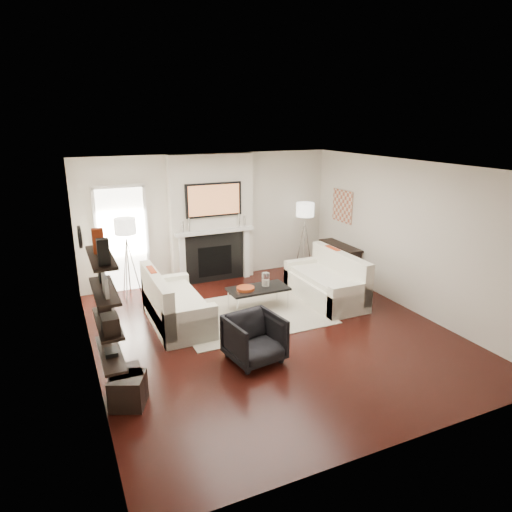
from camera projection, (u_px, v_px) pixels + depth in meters
name	position (u px, v px, depth m)	size (l,w,h in m)	color
room_envelope	(272.00, 254.00, 7.14)	(6.00, 6.00, 6.00)	black
chimney_breast	(212.00, 219.00, 9.64)	(1.80, 0.25, 2.70)	silver
fireplace_surround	(215.00, 258.00, 9.77)	(1.30, 0.02, 1.04)	black
firebox	(215.00, 261.00, 9.78)	(0.75, 0.02, 0.65)	black
mantel_pilaster_l	(183.00, 261.00, 9.45)	(0.12, 0.08, 1.10)	white
mantel_pilaster_r	(246.00, 253.00, 10.01)	(0.12, 0.08, 1.10)	white
mantel_shelf	(215.00, 231.00, 9.55)	(1.70, 0.18, 0.07)	white
tv_body	(214.00, 200.00, 9.38)	(1.20, 0.06, 0.70)	black
tv_screen	(214.00, 200.00, 9.35)	(1.10, 0.01, 0.62)	#BF723F
candlestick_l_tall	(189.00, 225.00, 9.29)	(0.04, 0.04, 0.30)	silver
candlestick_l_short	(183.00, 227.00, 9.24)	(0.04, 0.04, 0.24)	silver
candlestick_r_tall	(239.00, 220.00, 9.72)	(0.04, 0.04, 0.30)	silver
candlestick_r_short	(245.00, 221.00, 9.78)	(0.04, 0.04, 0.24)	silver
hallway_panel	(123.00, 240.00, 9.09)	(0.90, 0.02, 2.10)	white
door_trim_l	(97.00, 243.00, 8.89)	(0.06, 0.06, 2.16)	white
door_trim_r	(147.00, 238.00, 9.26)	(0.06, 0.06, 2.16)	white
door_trim_top	(118.00, 186.00, 8.76)	(1.02, 0.06, 0.06)	white
rug	(250.00, 314.00, 8.21)	(2.60, 2.00, 0.01)	#B4AA94
loveseat_left_base	(178.00, 312.00, 7.79)	(0.85, 1.80, 0.42)	white
loveseat_left_back	(157.00, 298.00, 7.57)	(0.18, 1.80, 0.80)	white
loveseat_left_arm_n	(191.00, 326.00, 7.06)	(0.85, 0.18, 0.60)	white
loveseat_left_arm_s	(166.00, 292.00, 8.47)	(0.85, 0.18, 0.60)	white
loveseat_left_cushion	(180.00, 297.00, 7.73)	(0.63, 1.44, 0.10)	white
pillow_left_orange	(152.00, 281.00, 7.77)	(0.10, 0.42, 0.42)	#B63916
pillow_left_charcoal	(160.00, 293.00, 7.25)	(0.10, 0.40, 0.40)	black
loveseat_right_base	(325.00, 290.00, 8.81)	(0.85, 1.80, 0.42)	white
loveseat_right_back	(340.00, 272.00, 8.85)	(0.18, 1.80, 0.80)	white
loveseat_right_arm_n	(350.00, 300.00, 8.07)	(0.85, 0.18, 0.60)	white
loveseat_right_arm_s	(304.00, 273.00, 9.49)	(0.85, 0.18, 0.60)	white
loveseat_right_cushion	(323.00, 277.00, 8.71)	(0.63, 1.44, 0.10)	white
pillow_right_orange	(332.00, 258.00, 9.05)	(0.10, 0.42, 0.42)	#B63916
pillow_right_charcoal	(350.00, 267.00, 8.53)	(0.10, 0.40, 0.40)	black
coffee_table	(258.00, 289.00, 8.32)	(1.10, 0.55, 0.04)	black
coffee_leg_nw	(237.00, 308.00, 7.99)	(0.02, 0.02, 0.38)	silver
coffee_leg_ne	(288.00, 299.00, 8.39)	(0.02, 0.02, 0.38)	silver
coffee_leg_sw	(228.00, 300.00, 8.38)	(0.02, 0.02, 0.38)	silver
coffee_leg_se	(277.00, 292.00, 8.77)	(0.02, 0.02, 0.38)	silver
hurricane_glass	(266.00, 279.00, 8.34)	(0.14, 0.14, 0.25)	white
hurricane_candle	(266.00, 283.00, 8.35)	(0.09, 0.09, 0.14)	white
copper_bowl	(246.00, 289.00, 8.21)	(0.33, 0.33, 0.05)	#CC4E22
armchair	(255.00, 337.00, 6.55)	(0.73, 0.68, 0.75)	black
lamp_left_post	(129.00, 269.00, 8.78)	(0.02, 0.02, 1.20)	silver
lamp_left_shade	(125.00, 226.00, 8.53)	(0.40, 0.40, 0.30)	white
lamp_left_leg_a	(134.00, 268.00, 8.82)	(0.02, 0.02, 1.25)	silver
lamp_left_leg_b	(125.00, 268.00, 8.84)	(0.02, 0.02, 1.25)	silver
lamp_left_leg_c	(127.00, 271.00, 8.67)	(0.02, 0.02, 1.25)	silver
lamp_right_post	(304.00, 247.00, 10.33)	(0.02, 0.02, 1.20)	silver
lamp_right_shade	(305.00, 210.00, 10.09)	(0.40, 0.40, 0.30)	white
lamp_right_leg_a	(308.00, 246.00, 10.37)	(0.02, 0.02, 1.25)	silver
lamp_right_leg_b	(300.00, 246.00, 10.39)	(0.02, 0.02, 1.25)	silver
lamp_right_leg_c	(304.00, 248.00, 10.23)	(0.02, 0.02, 1.25)	silver
console_top	(340.00, 246.00, 9.92)	(0.35, 1.20, 0.04)	black
console_leg_n	(354.00, 269.00, 9.55)	(0.30, 0.04, 0.71)	black
console_leg_s	(326.00, 256.00, 10.51)	(0.30, 0.04, 0.71)	black
wall_art	(343.00, 206.00, 9.94)	(0.03, 0.70, 0.70)	tan
shelf_bottom	(111.00, 354.00, 5.42)	(0.25, 1.00, 0.04)	black
shelf_lower	(108.00, 323.00, 5.30)	(0.25, 1.00, 0.04)	black
shelf_upper	(104.00, 291.00, 5.19)	(0.25, 1.00, 0.04)	black
shelf_top	(101.00, 257.00, 5.07)	(0.25, 1.00, 0.04)	black
decor_magfile_a	(103.00, 252.00, 4.71)	(0.12, 0.10, 0.28)	black
decor_magfile_b	(98.00, 241.00, 5.13)	(0.12, 0.10, 0.28)	#B63916
decor_frame_a	(105.00, 285.00, 4.99)	(0.04, 0.30, 0.22)	white
decor_frame_b	(100.00, 273.00, 5.44)	(0.04, 0.22, 0.18)	black
decor_wine_rack	(110.00, 324.00, 5.00)	(0.18, 0.25, 0.20)	black
decor_box_small	(104.00, 308.00, 5.51)	(0.15, 0.12, 0.12)	black
decor_books	(111.00, 352.00, 5.37)	(0.14, 0.20, 0.05)	black
decor_box_tall	(107.00, 334.00, 5.67)	(0.10, 0.10, 0.18)	white
clock_rim	(80.00, 237.00, 6.74)	(0.34, 0.34, 0.04)	black
clock_face	(82.00, 237.00, 6.75)	(0.29, 0.29, 0.01)	white
ottoman_near	(126.00, 384.00, 5.69)	(0.40, 0.40, 0.40)	black
ottoman_far	(128.00, 391.00, 5.55)	(0.40, 0.40, 0.40)	black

